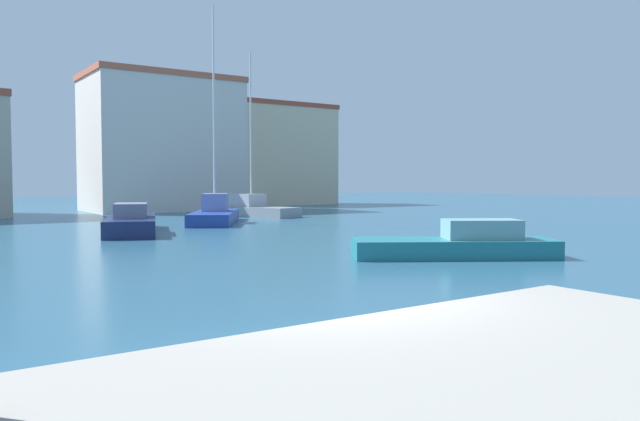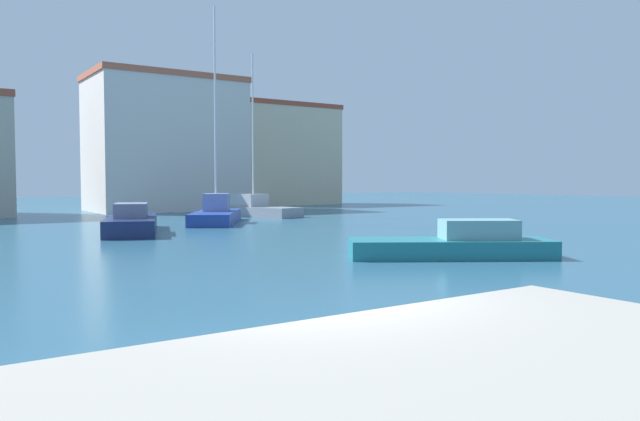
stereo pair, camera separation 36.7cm
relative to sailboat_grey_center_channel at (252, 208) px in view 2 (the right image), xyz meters
The scene contains 7 objects.
water 13.93m from the sailboat_grey_center_channel, 97.73° to the right, with size 160.00×160.00×0.00m, color #285670.
sailboat_grey_center_channel is the anchor object (origin of this frame).
motorboat_teal_distant_east 26.45m from the sailboat_grey_center_channel, 102.30° to the right, with size 7.05×5.52×1.32m.
sailboat_blue_inner_mooring 7.51m from the sailboat_grey_center_channel, 135.31° to the right, with size 6.30×8.22×13.46m.
motorboat_navy_distant_north 15.17m from the sailboat_grey_center_channel, 141.57° to the right, with size 4.99×8.61×1.54m.
waterfront_apartments 13.69m from the sailboat_grey_center_channel, 100.06° to the left, with size 12.98×8.44×11.89m.
harbor_office 22.69m from the sailboat_grey_center_channel, 53.61° to the left, with size 12.37×5.91×11.12m.
Camera 2 is at (-4.47, -6.89, 2.67)m, focal length 34.26 mm.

